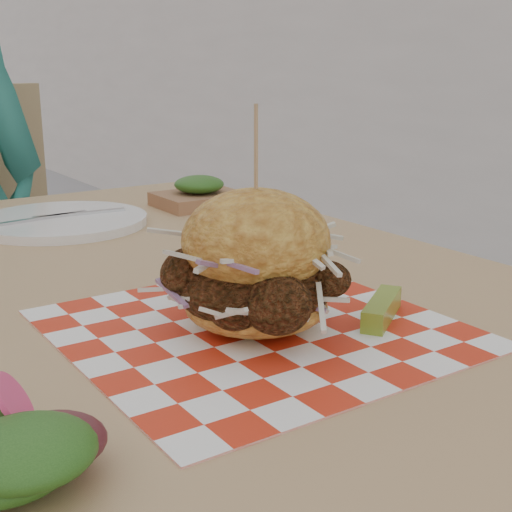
% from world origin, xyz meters
% --- Properties ---
extents(patio_table, '(0.80, 1.20, 0.75)m').
position_xyz_m(patio_table, '(0.22, -0.14, 0.67)').
color(patio_table, tan).
rests_on(patio_table, ground).
extents(paper_liner, '(0.36, 0.36, 0.00)m').
position_xyz_m(paper_liner, '(0.22, -0.37, 0.75)').
color(paper_liner, red).
rests_on(paper_liner, patio_table).
extents(sandwich, '(0.19, 0.19, 0.22)m').
position_xyz_m(sandwich, '(0.22, -0.37, 0.81)').
color(sandwich, gold).
rests_on(sandwich, paper_liner).
extents(pickle_spear, '(0.09, 0.07, 0.02)m').
position_xyz_m(pickle_spear, '(0.34, -0.42, 0.76)').
color(pickle_spear, olive).
rests_on(pickle_spear, paper_liner).
extents(side_salad, '(0.13, 0.14, 0.05)m').
position_xyz_m(side_salad, '(-0.05, -0.48, 0.76)').
color(side_salad, '#3F1419').
rests_on(side_salad, patio_table).
extents(place_setting, '(0.27, 0.27, 0.02)m').
position_xyz_m(place_setting, '(0.22, 0.19, 0.76)').
color(place_setting, white).
rests_on(place_setting, patio_table).
extents(kraft_tray, '(0.15, 0.12, 0.06)m').
position_xyz_m(kraft_tray, '(0.48, 0.20, 0.77)').
color(kraft_tray, '#926342').
rests_on(kraft_tray, patio_table).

